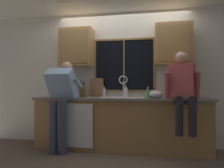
{
  "coord_description": "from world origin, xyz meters",
  "views": [
    {
      "loc": [
        0.55,
        -4.03,
        1.12
      ],
      "look_at": [
        -0.15,
        -0.3,
        1.16
      ],
      "focal_mm": 34.03,
      "sensor_mm": 36.0,
      "label": 1
    }
  ],
  "objects_px": {
    "soap_dispenser": "(148,94)",
    "bottle_green_glass": "(126,92)",
    "person_sitting_on_counter": "(182,87)",
    "knife_block": "(83,91)",
    "mixing_bowl": "(155,94)",
    "cutting_board": "(97,87)",
    "bottle_tall_clear": "(104,92)",
    "person_standing": "(62,95)"
  },
  "relations": [
    {
      "from": "person_standing",
      "to": "cutting_board",
      "type": "distance_m",
      "value": 0.73
    },
    {
      "from": "soap_dispenser",
      "to": "bottle_green_glass",
      "type": "relative_size",
      "value": 0.88
    },
    {
      "from": "cutting_board",
      "to": "bottle_green_glass",
      "type": "bearing_deg",
      "value": 1.83
    },
    {
      "from": "person_sitting_on_counter",
      "to": "bottle_tall_clear",
      "type": "distance_m",
      "value": 1.46
    },
    {
      "from": "person_sitting_on_counter",
      "to": "cutting_board",
      "type": "xyz_separation_m",
      "value": [
        -1.51,
        0.48,
        -0.01
      ]
    },
    {
      "from": "cutting_board",
      "to": "person_standing",
      "type": "bearing_deg",
      "value": -132.45
    },
    {
      "from": "person_standing",
      "to": "bottle_green_glass",
      "type": "xyz_separation_m",
      "value": [
        1.04,
        0.55,
        0.05
      ]
    },
    {
      "from": "mixing_bowl",
      "to": "bottle_tall_clear",
      "type": "height_order",
      "value": "bottle_tall_clear"
    },
    {
      "from": "cutting_board",
      "to": "bottle_tall_clear",
      "type": "relative_size",
      "value": 1.74
    },
    {
      "from": "person_sitting_on_counter",
      "to": "bottle_tall_clear",
      "type": "bearing_deg",
      "value": 159.86
    },
    {
      "from": "bottle_green_glass",
      "to": "soap_dispenser",
      "type": "bearing_deg",
      "value": -41.96
    },
    {
      "from": "soap_dispenser",
      "to": "bottle_green_glass",
      "type": "xyz_separation_m",
      "value": [
        -0.42,
        0.38,
        0.02
      ]
    },
    {
      "from": "person_standing",
      "to": "cutting_board",
      "type": "height_order",
      "value": "person_standing"
    },
    {
      "from": "person_standing",
      "to": "mixing_bowl",
      "type": "relative_size",
      "value": 5.68
    },
    {
      "from": "knife_block",
      "to": "soap_dispenser",
      "type": "distance_m",
      "value": 1.23
    },
    {
      "from": "person_sitting_on_counter",
      "to": "bottle_green_glass",
      "type": "distance_m",
      "value": 1.08
    },
    {
      "from": "person_standing",
      "to": "knife_block",
      "type": "relative_size",
      "value": 4.88
    },
    {
      "from": "cutting_board",
      "to": "soap_dispenser",
      "type": "xyz_separation_m",
      "value": [
        0.97,
        -0.36,
        -0.1
      ]
    },
    {
      "from": "person_standing",
      "to": "person_sitting_on_counter",
      "type": "distance_m",
      "value": 2.0
    },
    {
      "from": "soap_dispenser",
      "to": "bottle_tall_clear",
      "type": "distance_m",
      "value": 0.92
    },
    {
      "from": "soap_dispenser",
      "to": "bottle_tall_clear",
      "type": "xyz_separation_m",
      "value": [
        -0.83,
        0.38,
        0.01
      ]
    },
    {
      "from": "knife_block",
      "to": "mixing_bowl",
      "type": "relative_size",
      "value": 1.17
    },
    {
      "from": "cutting_board",
      "to": "bottle_green_glass",
      "type": "relative_size",
      "value": 1.57
    },
    {
      "from": "mixing_bowl",
      "to": "bottle_green_glass",
      "type": "xyz_separation_m",
      "value": [
        -0.54,
        0.3,
        0.03
      ]
    },
    {
      "from": "person_sitting_on_counter",
      "to": "knife_block",
      "type": "height_order",
      "value": "person_sitting_on_counter"
    },
    {
      "from": "person_standing",
      "to": "mixing_bowl",
      "type": "xyz_separation_m",
      "value": [
        1.57,
        0.25,
        0.02
      ]
    },
    {
      "from": "mixing_bowl",
      "to": "bottle_tall_clear",
      "type": "bearing_deg",
      "value": 162.48
    },
    {
      "from": "knife_block",
      "to": "mixing_bowl",
      "type": "height_order",
      "value": "knife_block"
    },
    {
      "from": "mixing_bowl",
      "to": "soap_dispenser",
      "type": "xyz_separation_m",
      "value": [
        -0.12,
        -0.08,
        0.01
      ]
    },
    {
      "from": "bottle_tall_clear",
      "to": "mixing_bowl",
      "type": "bearing_deg",
      "value": -17.52
    },
    {
      "from": "person_sitting_on_counter",
      "to": "knife_block",
      "type": "bearing_deg",
      "value": 168.05
    },
    {
      "from": "person_sitting_on_counter",
      "to": "knife_block",
      "type": "relative_size",
      "value": 3.92
    },
    {
      "from": "person_sitting_on_counter",
      "to": "bottle_tall_clear",
      "type": "relative_size",
      "value": 6.05
    },
    {
      "from": "person_standing",
      "to": "person_sitting_on_counter",
      "type": "relative_size",
      "value": 1.24
    },
    {
      "from": "mixing_bowl",
      "to": "soap_dispenser",
      "type": "relative_size",
      "value": 1.37
    },
    {
      "from": "knife_block",
      "to": "person_standing",
      "type": "bearing_deg",
      "value": -121.05
    },
    {
      "from": "bottle_tall_clear",
      "to": "knife_block",
      "type": "bearing_deg",
      "value": -159.99
    },
    {
      "from": "cutting_board",
      "to": "bottle_green_glass",
      "type": "xyz_separation_m",
      "value": [
        0.55,
        0.02,
        -0.08
      ]
    },
    {
      "from": "person_sitting_on_counter",
      "to": "knife_block",
      "type": "xyz_separation_m",
      "value": [
        -1.74,
        0.37,
        -0.08
      ]
    },
    {
      "from": "mixing_bowl",
      "to": "cutting_board",
      "type": "bearing_deg",
      "value": 165.53
    },
    {
      "from": "bottle_tall_clear",
      "to": "bottle_green_glass",
      "type": "bearing_deg",
      "value": -0.36
    },
    {
      "from": "person_sitting_on_counter",
      "to": "cutting_board",
      "type": "height_order",
      "value": "person_sitting_on_counter"
    }
  ]
}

